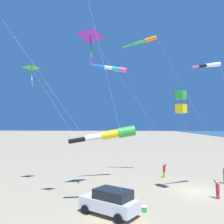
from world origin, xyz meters
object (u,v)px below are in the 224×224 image
at_px(person_child_grey_jacket, 164,170).
at_px(kite_box_rainbow_low_near, 181,102).
at_px(kite_windsock_green_low_center, 210,65).
at_px(cooler_box, 143,209).
at_px(parked_car, 110,201).
at_px(kite_delta_red_high_left, 90,36).
at_px(person_bystander_far, 218,188).
at_px(kite_windsock_white_trailing, 112,134).
at_px(kite_windsock_long_streamer_right, 145,41).
at_px(kite_delta_striped_overhead, 32,68).
at_px(kite_windsock_small_distant, 113,68).

relative_size(person_child_grey_jacket, kite_box_rainbow_low_near, 0.18).
bearing_deg(kite_windsock_green_low_center, cooler_box, -141.22).
distance_m(parked_car, kite_delta_red_high_left, 15.10).
relative_size(person_bystander_far, kite_windsock_white_trailing, 0.13).
bearing_deg(kite_windsock_long_streamer_right, kite_windsock_green_low_center, -49.51).
bearing_deg(kite_box_rainbow_low_near, parked_car, -137.49).
bearing_deg(kite_box_rainbow_low_near, kite_delta_striped_overhead, 173.70).
bearing_deg(kite_windsock_long_streamer_right, kite_windsock_small_distant, -131.16).
height_order(person_bystander_far, kite_delta_red_high_left, kite_delta_red_high_left).
relative_size(kite_windsock_long_streamer_right, kite_delta_striped_overhead, 1.39).
height_order(person_bystander_far, kite_delta_striped_overhead, kite_delta_striped_overhead).
bearing_deg(kite_box_rainbow_low_near, kite_windsock_small_distant, 153.67).
distance_m(parked_car, kite_box_rainbow_low_near, 11.42).
bearing_deg(kite_windsock_small_distant, kite_delta_striped_overhead, -169.58).
height_order(cooler_box, kite_windsock_white_trailing, kite_windsock_white_trailing).
relative_size(cooler_box, kite_windsock_long_streamer_right, 0.03).
distance_m(cooler_box, kite_windsock_green_low_center, 14.90).
relative_size(person_child_grey_jacket, kite_delta_striped_overhead, 0.13).
distance_m(cooler_box, kite_delta_striped_overhead, 18.47).
bearing_deg(kite_delta_red_high_left, kite_windsock_white_trailing, -46.10).
distance_m(person_child_grey_jacket, kite_box_rainbow_low_near, 10.59).
bearing_deg(parked_car, kite_windsock_white_trailing, 93.10).
bearing_deg(kite_delta_red_high_left, kite_box_rainbow_low_near, 5.63).
xyz_separation_m(cooler_box, kite_windsock_green_low_center, (6.78, 5.45, 12.10)).
bearing_deg(parked_car, cooler_box, 20.09).
xyz_separation_m(kite_windsock_white_trailing, kite_delta_striped_overhead, (-9.38, 5.01, 7.08)).
distance_m(kite_box_rainbow_low_near, kite_delta_striped_overhead, 16.31).
height_order(cooler_box, person_child_grey_jacket, person_child_grey_jacket).
distance_m(person_child_grey_jacket, kite_windsock_long_streamer_right, 16.74).
height_order(person_child_grey_jacket, kite_windsock_white_trailing, kite_windsock_white_trailing).
xyz_separation_m(kite_delta_red_high_left, kite_box_rainbow_low_near, (8.65, 0.85, -6.36)).
relative_size(kite_windsock_white_trailing, kite_windsock_green_low_center, 0.96).
relative_size(cooler_box, person_child_grey_jacket, 0.36).
relative_size(person_bystander_far, kite_delta_striped_overhead, 0.13).
distance_m(kite_windsock_long_streamer_right, kite_delta_striped_overhead, 14.76).
bearing_deg(kite_windsock_green_low_center, kite_windsock_small_distant, 164.34).
bearing_deg(person_bystander_far, kite_windsock_green_low_center, 85.56).
height_order(parked_car, kite_windsock_small_distant, kite_windsock_small_distant).
xyz_separation_m(kite_windsock_small_distant, kite_delta_striped_overhead, (-8.89, -1.64, -0.14)).
bearing_deg(kite_windsock_white_trailing, kite_windsock_small_distant, 94.23).
relative_size(kite_windsock_long_streamer_right, kite_windsock_small_distant, 1.37).
relative_size(parked_car, kite_windsock_white_trailing, 0.38).
bearing_deg(kite_delta_red_high_left, kite_delta_striped_overhead, 159.86).
height_order(cooler_box, person_bystander_far, person_bystander_far).
relative_size(person_child_grey_jacket, kite_windsock_small_distant, 0.13).
bearing_deg(cooler_box, kite_windsock_green_low_center, 38.78).
bearing_deg(person_bystander_far, kite_windsock_long_streamer_right, 124.04).
bearing_deg(kite_windsock_green_low_center, kite_windsock_white_trailing, -157.09).
height_order(cooler_box, kite_delta_striped_overhead, kite_delta_striped_overhead).
bearing_deg(person_bystander_far, kite_box_rainbow_low_near, 159.98).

